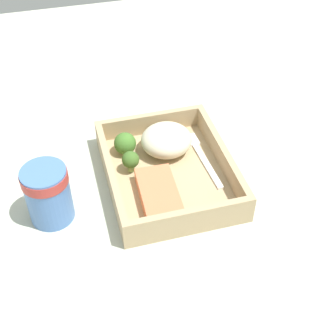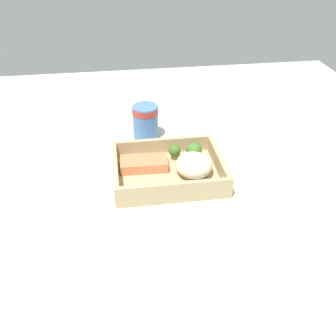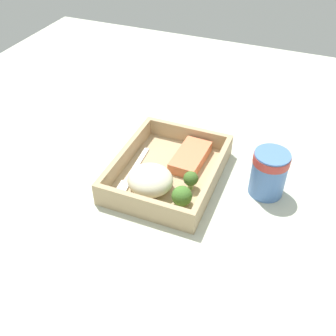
{
  "view_description": "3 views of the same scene",
  "coord_description": "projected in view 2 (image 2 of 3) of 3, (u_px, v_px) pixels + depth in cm",
  "views": [
    {
      "loc": [
        -59.21,
        16.34,
        59.17
      ],
      "look_at": [
        0.0,
        0.0,
        2.7
      ],
      "focal_mm": 50.0,
      "sensor_mm": 36.0,
      "label": 1
    },
    {
      "loc": [
        -11.96,
        -80.95,
        57.27
      ],
      "look_at": [
        0.0,
        0.0,
        2.7
      ],
      "focal_mm": 42.0,
      "sensor_mm": 36.0,
      "label": 2
    },
    {
      "loc": [
        61.12,
        24.75,
        57.88
      ],
      "look_at": [
        0.0,
        0.0,
        2.7
      ],
      "focal_mm": 42.0,
      "sensor_mm": 36.0,
      "label": 3
    }
  ],
  "objects": [
    {
      "name": "broccoli_floret_2",
      "position": [
        194.0,
        151.0,
        1.04
      ],
      "size": [
        4.17,
        4.17,
        4.36
      ],
      "color": "#82A662",
      "rests_on": "takeout_tray"
    },
    {
      "name": "fork",
      "position": [
        184.0,
        188.0,
        0.93
      ],
      "size": [
        15.87,
        2.59,
        0.44
      ],
      "color": "white",
      "rests_on": "takeout_tray"
    },
    {
      "name": "paper_cup",
      "position": [
        145.0,
        121.0,
        1.14
      ],
      "size": [
        7.47,
        7.47,
        10.22
      ],
      "color": "#4B75B7",
      "rests_on": "ground_plane"
    },
    {
      "name": "takeout_tray",
      "position": [
        168.0,
        175.0,
        1.0
      ],
      "size": [
        27.3,
        21.73,
        1.2
      ],
      "primitive_type": "cube",
      "color": "tan",
      "rests_on": "ground_plane"
    },
    {
      "name": "mashed_potatoes",
      "position": [
        194.0,
        165.0,
        0.97
      ],
      "size": [
        9.15,
        9.59,
        5.42
      ],
      "primitive_type": "ellipsoid",
      "color": "beige",
      "rests_on": "takeout_tray"
    },
    {
      "name": "tray_rim",
      "position": [
        168.0,
        166.0,
        0.98
      ],
      "size": [
        27.3,
        21.73,
        4.14
      ],
      "color": "tan",
      "rests_on": "takeout_tray"
    },
    {
      "name": "salmon_fillet",
      "position": [
        144.0,
        164.0,
        1.0
      ],
      "size": [
        12.21,
        6.68,
        2.52
      ],
      "primitive_type": "cube",
      "rotation": [
        0.0,
        0.0,
        -0.04
      ],
      "color": "#E4774E",
      "rests_on": "takeout_tray"
    },
    {
      "name": "broccoli_floret_1",
      "position": [
        175.0,
        151.0,
        1.03
      ],
      "size": [
        3.14,
        3.14,
        4.23
      ],
      "color": "#7F9E57",
      "rests_on": "takeout_tray"
    },
    {
      "name": "ground_plane",
      "position": [
        168.0,
        180.0,
        1.0
      ],
      "size": [
        160.0,
        160.0,
        2.0
      ],
      "primitive_type": "cube",
      "color": "beige"
    }
  ]
}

